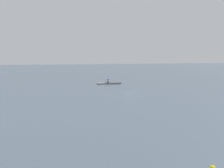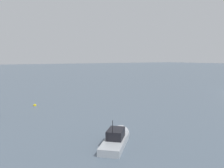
{
  "view_description": "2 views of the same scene",
  "coord_description": "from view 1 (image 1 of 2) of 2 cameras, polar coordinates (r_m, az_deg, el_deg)",
  "views": [
    {
      "loc": [
        19.67,
        50.97,
        8.27
      ],
      "look_at": [
        7.45,
        9.5,
        3.38
      ],
      "focal_mm": 37.11,
      "sensor_mm": 36.0,
      "label": 1
    },
    {
      "loc": [
        -27.92,
        47.95,
        7.03
      ],
      "look_at": [
        6.14,
        24.72,
        2.63
      ],
      "focal_mm": 39.33,
      "sensor_mm": 36.0,
      "label": 2
    }
  ],
  "objects": [
    {
      "name": "umbrella_open_navy",
      "position": [
        72.79,
        -1.0,
        1.22
      ],
      "size": [
        1.3,
        1.3,
        1.28
      ],
      "color": "black",
      "rests_on": "seawall_pier"
    },
    {
      "name": "person_seated_grey_left",
      "position": [
        72.92,
        -1.0,
        0.55
      ],
      "size": [
        0.41,
        0.61,
        0.73
      ],
      "rotation": [
        0.0,
        0.0,
        0.03
      ],
      "color": "#1E2333",
      "rests_on": "seawall_pier"
    },
    {
      "name": "ground_plane",
      "position": [
        55.25,
        4.63,
        -2.17
      ],
      "size": [
        500.0,
        500.0,
        0.0
      ],
      "primitive_type": "plane",
      "color": "slate"
    },
    {
      "name": "mooring_buoy_near",
      "position": [
        19.84,
        23.56,
        -18.48
      ],
      "size": [
        0.45,
        0.45,
        0.45
      ],
      "color": "yellow",
      "rests_on": "ground_plane"
    },
    {
      "name": "seawall_pier",
      "position": [
        73.09,
        -0.71,
        0.16
      ],
      "size": [
        7.53,
        1.6,
        0.51
      ],
      "color": "slate",
      "rests_on": "ground_plane"
    }
  ]
}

